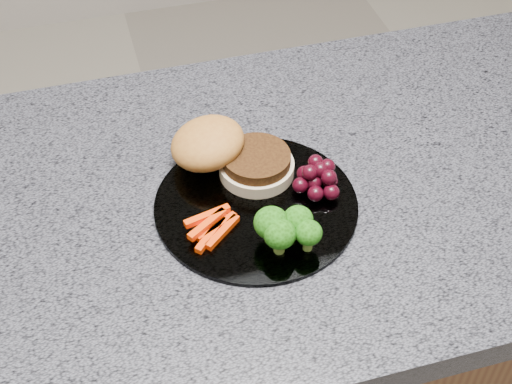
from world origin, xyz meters
TOP-DOWN VIEW (x-y plane):
  - island_cabinet at (0.00, 0.00)m, footprint 1.20×0.60m
  - countertop at (0.00, 0.00)m, footprint 1.20×0.60m
  - plate at (-0.01, -0.03)m, footprint 0.26×0.26m
  - burger at (-0.03, 0.05)m, footprint 0.19×0.17m
  - carrot_sticks at (-0.07, -0.06)m, footprint 0.07×0.06m
  - broccoli at (0.01, -0.10)m, footprint 0.08×0.06m
  - grape_bunch at (0.08, -0.02)m, footprint 0.06×0.06m

SIDE VIEW (x-z plane):
  - island_cabinet at x=0.00m, z-range 0.00..0.86m
  - countertop at x=0.00m, z-range 0.86..0.90m
  - plate at x=-0.01m, z-range 0.90..0.91m
  - carrot_sticks at x=-0.07m, z-range 0.90..0.92m
  - grape_bunch at x=0.08m, z-range 0.90..0.94m
  - burger at x=-0.03m, z-range 0.90..0.96m
  - broccoli at x=0.01m, z-range 0.91..0.96m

